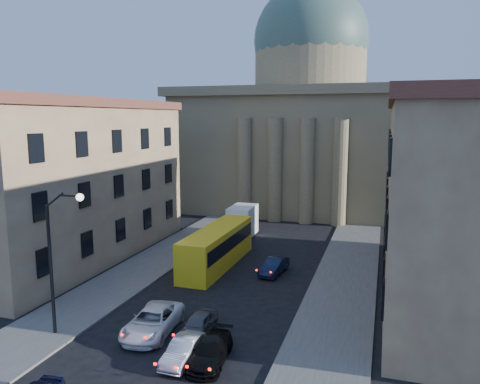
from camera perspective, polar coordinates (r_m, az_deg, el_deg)
The scene contains 13 objects.
sidewalk_left at distance 39.85m, azimuth -13.59°, elevation -10.19°, with size 5.00×60.00×0.15m, color #524F4B.
sidewalk_right at distance 34.74m, azimuth 11.95°, elevation -13.06°, with size 5.00×60.00×0.15m, color #524F4B.
church at distance 70.49m, azimuth 8.31°, elevation 8.03°, with size 68.02×28.76×36.60m.
building_left at distance 46.17m, azimuth -20.46°, elevation 1.50°, with size 11.60×26.60×14.70m.
building_right at distance 37.01m, azimuth 26.16°, elevation -0.61°, with size 11.60×26.60×14.70m.
street_lamp at distance 29.66m, azimuth -21.39°, elevation -6.75°, with size 2.62×0.44×8.83m.
car_right_near at distance 26.84m, azimuth -6.89°, elevation -18.61°, with size 1.31×3.75×1.23m, color #B5B8BE.
car_left_mid at distance 30.05m, azimuth -10.59°, elevation -15.24°, with size 2.52×5.46×1.52m, color white.
car_right_mid at distance 26.58m, azimuth -3.62°, elevation -18.80°, with size 1.78×4.37×1.27m, color black.
car_right_far at distance 29.59m, azimuth -5.11°, elevation -15.77°, with size 1.50×3.73×1.27m, color #4B4B50.
car_right_distant at distance 39.96m, azimuth 4.17°, elevation -9.00°, with size 1.42×4.07×1.34m, color black.
city_bus at distance 41.73m, azimuth -2.78°, elevation -6.56°, with size 2.96×12.00×3.37m.
box_truck at distance 50.63m, azimuth 0.03°, elevation -3.96°, with size 2.58×6.31×3.44m.
Camera 1 is at (11.20, -14.11, 13.06)m, focal length 35.00 mm.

